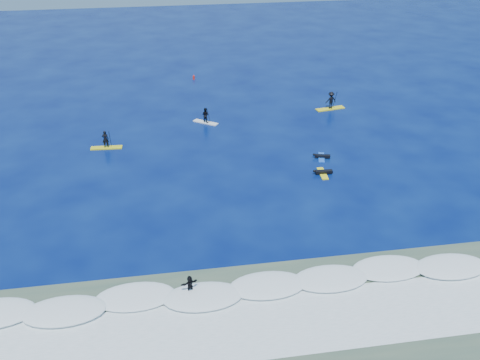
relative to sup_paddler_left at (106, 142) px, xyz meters
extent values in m
plane|color=#030E47|center=(9.86, -12.07, -0.64)|extent=(160.00, 160.00, 0.00)
cube|color=#384D40|center=(9.86, -26.07, -0.63)|extent=(90.00, 13.00, 0.01)
cube|color=white|center=(9.86, -22.07, -0.64)|extent=(40.00, 6.00, 0.30)
cube|color=silver|center=(9.86, -25.07, -0.64)|extent=(34.00, 5.00, 0.02)
cube|color=#D0C916|center=(0.00, 0.00, -0.59)|extent=(2.95, 0.90, 0.10)
imported|color=black|center=(0.00, 0.00, 0.30)|extent=(0.63, 0.44, 1.67)
cylinder|color=black|center=(0.43, -0.03, 0.24)|extent=(0.08, 0.67, 1.95)
cube|color=black|center=(0.43, -0.03, -0.69)|extent=(0.12, 0.03, 0.29)
cube|color=silver|center=(9.85, 4.61, -0.59)|extent=(2.57, 2.15, 0.09)
imported|color=black|center=(9.85, 4.61, 0.23)|extent=(0.96, 0.92, 1.55)
cylinder|color=black|center=(10.18, 4.37, 0.17)|extent=(0.40, 0.52, 1.81)
cube|color=black|center=(10.18, 4.37, -0.68)|extent=(0.11, 0.03, 0.27)
cube|color=yellow|center=(23.87, 6.31, -0.58)|extent=(3.38, 1.41, 0.11)
imported|color=black|center=(23.87, 6.31, 0.42)|extent=(1.33, 0.91, 1.89)
cylinder|color=black|center=(24.35, 6.40, 0.35)|extent=(0.19, 0.75, 2.20)
cube|color=black|center=(24.35, 6.40, -0.69)|extent=(0.13, 0.03, 0.33)
cube|color=yellow|center=(18.55, -8.25, -0.59)|extent=(0.69, 2.15, 0.10)
cube|color=black|center=(18.65, -8.26, -0.42)|extent=(1.49, 0.47, 0.24)
sphere|color=black|center=(17.82, -8.21, -0.31)|extent=(0.24, 0.24, 0.24)
cube|color=blue|center=(19.35, -5.27, -0.59)|extent=(1.04, 2.06, 0.09)
cube|color=black|center=(19.44, -5.30, -0.43)|extent=(1.42, 0.71, 0.23)
sphere|color=black|center=(18.69, -5.09, -0.34)|extent=(0.23, 0.23, 0.23)
cube|color=silver|center=(6.14, -21.87, -0.44)|extent=(1.77, 1.02, 0.09)
imported|color=black|center=(6.14, -21.87, 0.18)|extent=(1.12, 0.68, 1.15)
cylinder|color=red|center=(9.86, 19.07, -0.41)|extent=(0.28, 0.28, 0.45)
cone|color=red|center=(9.86, 19.07, -0.07)|extent=(0.20, 0.20, 0.22)
camera|label=1|loc=(5.09, -46.88, 20.96)|focal=40.00mm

